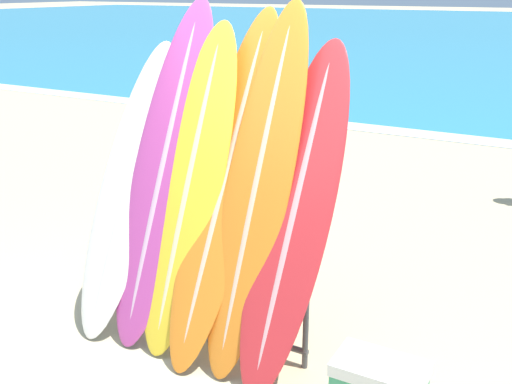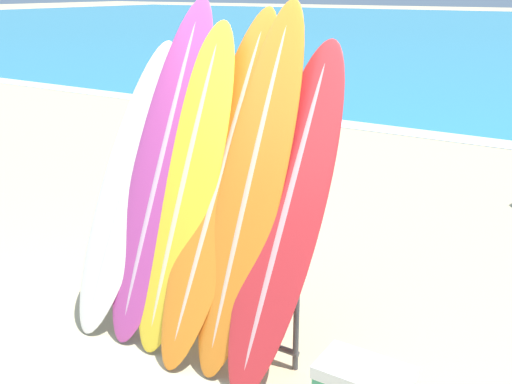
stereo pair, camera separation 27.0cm
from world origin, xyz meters
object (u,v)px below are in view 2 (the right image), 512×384
Objects in this scene: surfboard_rack at (197,277)px; surfboard_slot_5 at (287,213)px; surfboard_slot_2 at (186,185)px; person_mid_beach at (291,91)px; surfboard_slot_3 at (220,182)px; surfboard_slot_1 at (162,168)px; surfboard_slot_4 at (251,186)px; surfboard_slot_0 at (128,184)px; person_near_water at (285,118)px.

surfboard_rack is 0.79× the size of surfboard_slot_5.
surfboard_slot_2 is 1.32× the size of person_mid_beach.
surfboard_rack is 0.75× the size of surfboard_slot_2.
surfboard_slot_3 is at bearing 95.88° from person_mid_beach.
surfboard_slot_5 is at bearing 7.95° from surfboard_rack.
surfboard_slot_1 reaches higher than surfboard_slot_4.
surfboard_slot_5 is 5.69m from person_mid_beach.
person_mid_beach is (-1.93, 4.99, -0.20)m from surfboard_slot_2.
surfboard_slot_0 is 0.83m from surfboard_slot_3.
surfboard_slot_5 is at bearing 0.61° from surfboard_slot_2.
surfboard_slot_1 is 5.23m from person_mid_beach.
surfboard_slot_3 is at bearing 174.78° from surfboard_slot_4.
surfboard_slot_3 is 5.40m from person_mid_beach.
surfboard_rack is at bearing 94.09° from person_mid_beach.
surfboard_slot_2 is 1.48× the size of person_near_water.
surfboard_slot_4 is 0.32m from surfboard_slot_5.
surfboard_slot_2 is at bearing 93.08° from person_mid_beach.
person_near_water is at bearing 105.49° from surfboard_slot_1.
surfboard_slot_0 is 3.64m from person_near_water.
surfboard_rack is at bearing -162.53° from surfboard_slot_4.
surfboard_slot_3 reaches higher than surfboard_slot_5.
surfboard_rack is 0.84m from surfboard_slot_1.
person_near_water is (-1.75, 3.52, -0.37)m from surfboard_slot_4.
surfboard_slot_1 is 3.67m from person_near_water.
surfboard_slot_0 is 0.89× the size of surfboard_slot_3.
person_mid_beach is at bearing 114.00° from surfboard_slot_3.
surfboard_rack is at bearing -18.11° from surfboard_slot_1.
surfboard_slot_4 is 1.41× the size of person_mid_beach.
surfboard_slot_4 is 3.95m from person_near_water.
surfboard_slot_5 is 1.41× the size of person_near_water.
person_near_water is (-1.36, 3.65, 0.36)m from surfboard_rack.
surfboard_slot_4 is (1.08, 0.05, 0.16)m from surfboard_slot_0.
surfboard_slot_4 reaches higher than surfboard_slot_2.
surfboard_slot_2 reaches higher than surfboard_rack.
surfboard_slot_5 is at bearing -1.67° from surfboard_slot_1.
person_mid_beach is (-2.07, 5.08, 0.46)m from surfboard_rack.
surfboard_slot_1 is 1.58× the size of person_near_water.
person_near_water is (-2.05, 3.55, -0.24)m from surfboard_slot_5.
surfboard_slot_5 is (1.07, -0.03, -0.13)m from surfboard_slot_1.
surfboard_slot_2 is 0.82m from surfboard_slot_5.
surfboard_slot_4 is (0.27, -0.02, 0.03)m from surfboard_slot_3.
surfboard_slot_2 reaches higher than surfboard_slot_0.
person_mid_beach is (-2.46, 4.95, -0.27)m from surfboard_slot_4.
person_near_water is at bearing 108.98° from surfboard_slot_2.
person_near_water is at bearing 116.45° from surfboard_slot_4.
surfboard_rack is 0.92m from surfboard_slot_5.
surfboard_slot_0 reaches higher than person_mid_beach.
surfboard_slot_4 is at bearing 17.47° from surfboard_rack.
surfboard_slot_3 reaches higher than surfboard_rack.
surfboard_slot_3 is (0.26, 0.06, 0.05)m from surfboard_slot_2.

